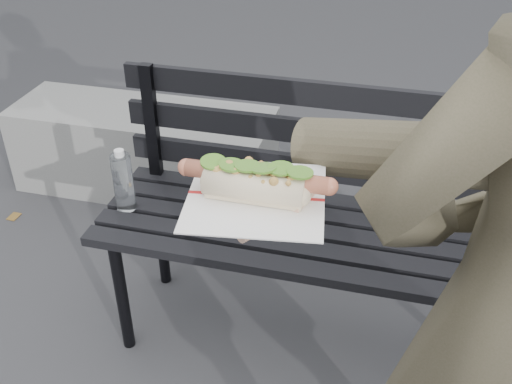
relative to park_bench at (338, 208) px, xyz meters
The scene contains 3 objects.
park_bench is the anchor object (origin of this frame).
concrete_block 1.26m from the park_bench, 143.81° to the left, with size 1.20×0.40×0.40m, color slate.
held_hotdog 1.02m from the park_bench, 78.45° to the right, with size 0.64×0.31×0.20m.
Camera 1 is at (0.22, -0.66, 1.57)m, focal length 42.00 mm.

